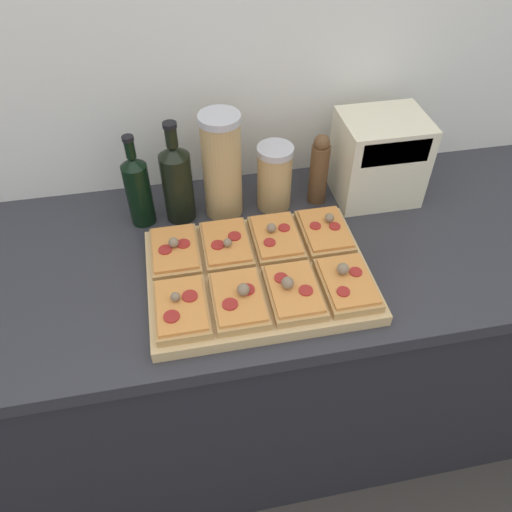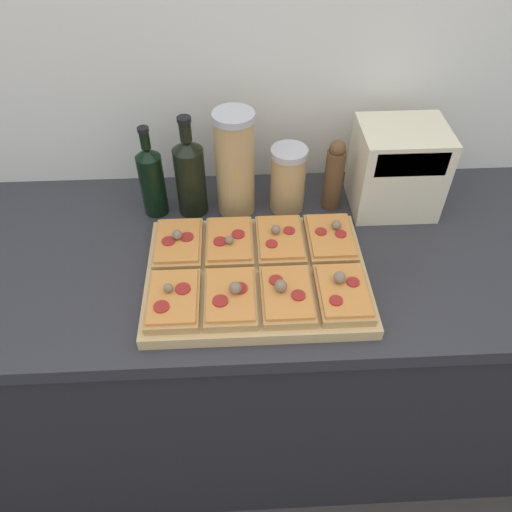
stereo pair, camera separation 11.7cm
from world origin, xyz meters
name	(u,v)px [view 2 (the right image)]	position (x,y,z in m)	size (l,w,h in m)	color
ground_plane	(255,510)	(0.00, 0.00, 0.00)	(12.00, 12.00, 0.00)	#3D3833
wall_back	(242,47)	(0.00, 0.67, 1.25)	(6.00, 0.06, 2.50)	silver
kitchen_counter	(250,352)	(0.00, 0.32, 0.44)	(2.63, 0.67, 0.88)	#232328
cutting_board	(257,276)	(0.01, 0.22, 0.90)	(0.51, 0.38, 0.03)	tan
pizza_slice_back_left	(178,243)	(-0.17, 0.31, 0.93)	(0.11, 0.17, 0.05)	tan
pizza_slice_back_midleft	(229,242)	(-0.05, 0.31, 0.93)	(0.11, 0.17, 0.05)	tan
pizza_slice_back_midright	(280,240)	(0.08, 0.31, 0.93)	(0.11, 0.17, 0.05)	tan
pizza_slice_back_right	(330,238)	(0.20, 0.31, 0.93)	(0.11, 0.17, 0.05)	tan
pizza_slice_front_left	(173,299)	(-0.17, 0.13, 0.93)	(0.11, 0.17, 0.05)	tan
pizza_slice_front_midleft	(231,297)	(-0.05, 0.13, 0.93)	(0.11, 0.17, 0.06)	tan
pizza_slice_front_midright	(287,295)	(0.08, 0.13, 0.93)	(0.11, 0.17, 0.06)	tan
pizza_slice_front_right	(343,293)	(0.20, 0.13, 0.93)	(0.11, 0.17, 0.06)	tan
olive_oil_bottle	(152,179)	(-0.24, 0.49, 0.99)	(0.06, 0.06, 0.26)	black
wine_bottle	(190,175)	(-0.14, 0.49, 1.00)	(0.08, 0.08, 0.28)	black
grain_jar_tall	(235,164)	(-0.03, 0.49, 1.03)	(0.10, 0.10, 0.29)	tan
grain_jar_short	(288,179)	(0.11, 0.49, 0.98)	(0.10, 0.10, 0.18)	tan
pepper_mill	(334,175)	(0.23, 0.49, 0.98)	(0.05, 0.05, 0.21)	brown
toaster_oven	(397,168)	(0.40, 0.49, 1.00)	(0.25, 0.18, 0.23)	beige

